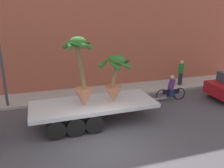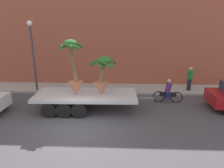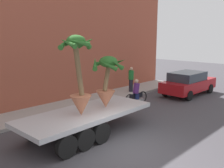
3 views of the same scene
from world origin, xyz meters
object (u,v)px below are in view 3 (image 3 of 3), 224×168
Objects in this scene: potted_palm_rear at (107,81)px; parked_car at (188,83)px; pedestrian_near_gate at (131,79)px; flatbed_trailer at (82,118)px; potted_palm_middle at (79,78)px; cyclist at (136,93)px.

potted_palm_rear is 8.45m from parked_car.
parked_car is at bearing -50.98° from pedestrian_near_gate.
potted_palm_middle is at bearing -139.46° from flatbed_trailer.
cyclist is (3.96, 1.56, -1.46)m from potted_palm_rear.
potted_palm_rear is 4.50m from cyclist.
cyclist is (5.21, 1.39, -0.09)m from flatbed_trailer.
potted_palm_middle is at bearing -163.35° from cyclist.
potted_palm_middle is 8.41m from pedestrian_near_gate.
potted_palm_middle is 6.01m from cyclist.
potted_palm_rear is at bearing -176.13° from parked_car.
flatbed_trailer is 1.48× the size of parked_car.
potted_palm_middle is at bearing -176.82° from potted_palm_rear.
parked_car is at bearing -12.82° from cyclist.
flatbed_trailer is at bearing -177.63° from parked_car.
cyclist is at bearing 167.18° from parked_car.
pedestrian_near_gate is at bearing 129.02° from parked_car.
potted_palm_rear reaches higher than flatbed_trailer.
potted_palm_rear is 0.48× the size of parked_car.
potted_palm_rear is at bearing 3.18° from potted_palm_middle.
cyclist is 4.49m from parked_car.
parked_car is 3.88m from pedestrian_near_gate.
parked_car reaches higher than flatbed_trailer.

